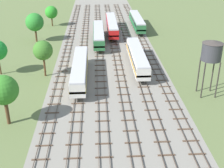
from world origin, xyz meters
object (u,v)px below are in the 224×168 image
at_px(diesel_railcar_left_nearest, 80,69).
at_px(diesel_railcar_centre_right_near, 137,57).
at_px(water_tower, 212,51).
at_px(diesel_railcar_centre_left_mid, 99,34).
at_px(diesel_railcar_right_far, 137,21).
at_px(passenger_coach_centre_midfar, 112,25).
at_px(signal_post_nearest, 121,33).

height_order(diesel_railcar_left_nearest, diesel_railcar_centre_right_near, same).
relative_size(diesel_railcar_left_nearest, water_tower, 1.93).
xyz_separation_m(diesel_railcar_centre_right_near, diesel_railcar_centre_left_mid, (-8.46, 18.58, 0.00)).
bearing_deg(diesel_railcar_left_nearest, diesel_railcar_right_far, 66.83).
relative_size(diesel_railcar_centre_right_near, diesel_railcar_centre_left_mid, 1.00).
relative_size(diesel_railcar_left_nearest, diesel_railcar_right_far, 1.00).
distance_m(passenger_coach_centre_midfar, diesel_railcar_right_far, 9.47).
relative_size(diesel_railcar_left_nearest, diesel_railcar_centre_left_mid, 1.00).
height_order(diesel_railcar_left_nearest, water_tower, water_tower).
distance_m(diesel_railcar_centre_right_near, diesel_railcar_right_far, 33.39).
bearing_deg(diesel_railcar_right_far, signal_post_nearest, -113.81).
height_order(diesel_railcar_centre_right_near, passenger_coach_centre_midfar, same).
distance_m(diesel_railcar_right_far, water_tower, 47.98).
distance_m(diesel_railcar_centre_left_mid, passenger_coach_centre_midfar, 11.13).
height_order(water_tower, signal_post_nearest, water_tower).
height_order(diesel_railcar_centre_left_mid, passenger_coach_centre_midfar, same).
relative_size(diesel_railcar_centre_left_mid, diesel_railcar_right_far, 1.00).
bearing_deg(water_tower, diesel_railcar_centre_right_near, 128.96).
bearing_deg(passenger_coach_centre_midfar, signal_post_nearest, -78.21).
relative_size(diesel_railcar_left_nearest, signal_post_nearest, 4.51).
relative_size(diesel_railcar_centre_right_near, signal_post_nearest, 4.51).
height_order(diesel_railcar_centre_right_near, diesel_railcar_centre_left_mid, same).
relative_size(diesel_railcar_left_nearest, diesel_railcar_centre_right_near, 1.00).
xyz_separation_m(water_tower, signal_post_nearest, (-13.40, 32.69, -5.70)).
xyz_separation_m(diesel_railcar_left_nearest, diesel_railcar_right_far, (16.93, 39.54, 0.00)).
distance_m(diesel_railcar_centre_right_near, diesel_railcar_centre_left_mid, 20.42).
height_order(diesel_railcar_centre_left_mid, water_tower, water_tower).
bearing_deg(diesel_railcar_right_far, diesel_railcar_centre_left_mid, -131.12).
height_order(diesel_railcar_left_nearest, diesel_railcar_right_far, same).
xyz_separation_m(diesel_railcar_centre_right_near, water_tower, (11.28, -13.95, 6.03)).
xyz_separation_m(diesel_railcar_right_far, signal_post_nearest, (-6.35, -14.38, 0.33)).
xyz_separation_m(diesel_railcar_centre_right_near, signal_post_nearest, (-2.12, 18.74, 0.33)).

